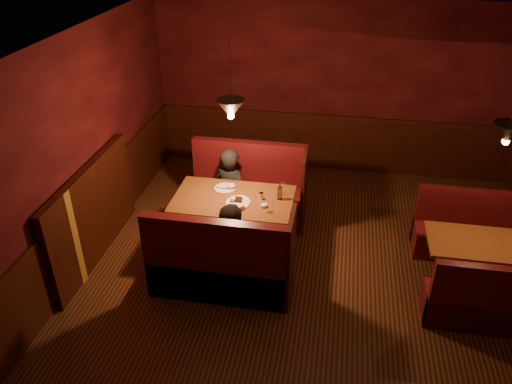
% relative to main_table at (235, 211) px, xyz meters
% --- Properties ---
extents(room, '(6.02, 7.02, 2.92)m').
position_rel_main_table_xyz_m(room, '(0.86, -0.77, 0.41)').
color(room, '#341F0E').
rests_on(room, ground).
extents(main_table, '(1.54, 0.94, 1.08)m').
position_rel_main_table_xyz_m(main_table, '(0.00, 0.00, 0.00)').
color(main_table, '#63390E').
rests_on(main_table, ground).
extents(main_bench_far, '(1.70, 0.61, 1.16)m').
position_rel_main_table_xyz_m(main_bench_far, '(0.02, 0.88, -0.27)').
color(main_bench_far, '#530C0E').
rests_on(main_bench_far, ground).
extents(main_bench_near, '(1.70, 0.61, 1.16)m').
position_rel_main_table_xyz_m(main_bench_near, '(0.02, -0.88, -0.27)').
color(main_bench_near, '#530C0E').
rests_on(main_bench_near, ground).
extents(second_table, '(1.15, 0.74, 0.65)m').
position_rel_main_table_xyz_m(second_table, '(2.99, -0.19, -0.16)').
color(second_table, '#63390E').
rests_on(second_table, ground).
extents(second_bench_far, '(1.27, 0.48, 0.91)m').
position_rel_main_table_xyz_m(second_bench_far, '(3.02, 0.50, -0.35)').
color(second_bench_far, '#530C0E').
rests_on(second_bench_far, ground).
extents(second_bench_near, '(1.27, 0.48, 0.91)m').
position_rel_main_table_xyz_m(second_bench_near, '(3.02, -0.88, -0.35)').
color(second_bench_near, '#530C0E').
rests_on(second_bench_near, ground).
extents(diner_a, '(0.66, 0.57, 1.54)m').
position_rel_main_table_xyz_m(diner_a, '(-0.21, 0.69, 0.13)').
color(diner_a, black).
rests_on(diner_a, ground).
extents(diner_b, '(0.86, 0.77, 1.45)m').
position_rel_main_table_xyz_m(diner_b, '(0.14, -0.64, 0.09)').
color(diner_b, black).
rests_on(diner_b, ground).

